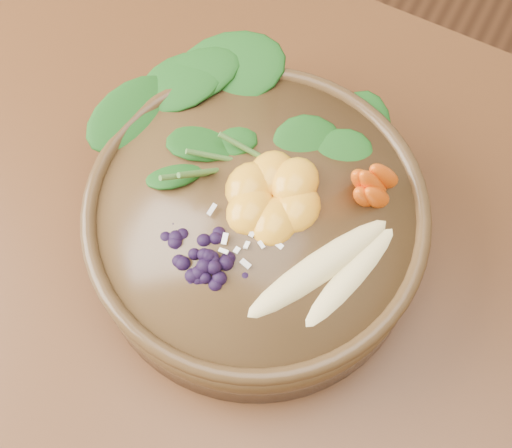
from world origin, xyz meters
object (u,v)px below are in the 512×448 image
Objects in this scene: mandarin_cluster at (273,188)px; blueberry_pile at (205,251)px; stoneware_bowl at (256,229)px; kale_heap at (267,119)px; banana_halves at (336,266)px; carrot_cluster at (372,165)px.

mandarin_cluster is 0.69× the size of blueberry_pile.
stoneware_bowl is 0.08m from blueberry_pile.
kale_heap reaches higher than stoneware_bowl.
banana_halves is 0.08m from mandarin_cluster.
banana_halves is 0.10m from blueberry_pile.
stoneware_bowl is 2.16× the size of blueberry_pile.
blueberry_pile is (-0.09, -0.12, -0.02)m from carrot_cluster.
kale_heap is 0.06m from mandarin_cluster.
mandarin_cluster is (-0.07, -0.04, -0.02)m from carrot_cluster.
stoneware_bowl is 3.15× the size of mandarin_cluster.
blueberry_pile is at bearing -109.55° from carrot_cluster.
blueberry_pile reaches higher than banana_halves.
carrot_cluster is at bearing 113.06° from banana_halves.
blueberry_pile is at bearing -84.78° from kale_heap.
carrot_cluster is at bearing 39.73° from stoneware_bowl.
mandarin_cluster is 0.08m from blueberry_pile.
stoneware_bowl is 1.88× the size of banana_halves.
stoneware_bowl is at bearing -177.26° from banana_halves.
mandarin_cluster is (0.01, 0.02, 0.06)m from stoneware_bowl.
kale_heap is at bearing 156.45° from banana_halves.
kale_heap is 2.38× the size of carrot_cluster.
kale_heap is (-0.03, 0.07, 0.06)m from stoneware_bowl.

